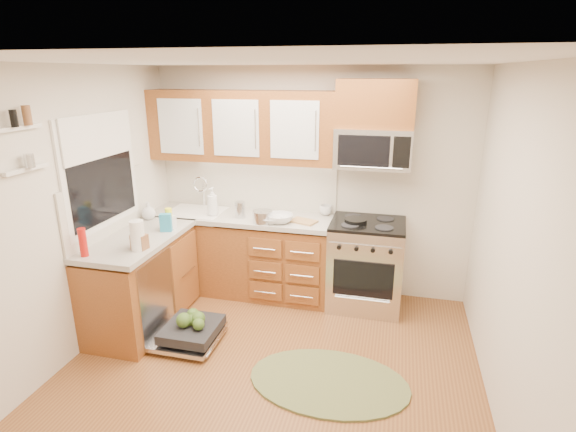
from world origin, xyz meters
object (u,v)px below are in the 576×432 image
(stock_pot, at_px, (263,217))
(dishwasher, at_px, (188,333))
(upper_cabinets, at_px, (242,126))
(microwave, at_px, (373,148))
(bowl_b, at_px, (280,218))
(paper_towel_roll, at_px, (137,235))
(sink, at_px, (196,222))
(bowl_a, at_px, (270,220))
(range, at_px, (366,264))
(cup, at_px, (326,210))
(rug, at_px, (329,382))
(skillet, at_px, (356,221))
(cutting_board, at_px, (303,221))

(stock_pot, bearing_deg, dishwasher, -116.24)
(upper_cabinets, bearing_deg, microwave, -1.02)
(dishwasher, bearing_deg, bowl_b, 57.00)
(stock_pot, height_order, paper_towel_roll, paper_towel_roll)
(sink, distance_m, bowl_a, 0.96)
(range, xyz_separation_m, bowl_a, (-1.00, -0.18, 0.48))
(range, relative_size, bowl_a, 3.85)
(stock_pot, bearing_deg, cup, 34.83)
(rug, height_order, skillet, skillet)
(paper_towel_roll, bearing_deg, skillet, 32.15)
(rug, relative_size, bowl_a, 5.34)
(range, bearing_deg, cup, 155.38)
(rug, bearing_deg, skillet, 88.21)
(microwave, xyz_separation_m, bowl_b, (-0.91, -0.27, -0.73))
(range, xyz_separation_m, skillet, (-0.12, -0.05, 0.50))
(sink, distance_m, cup, 1.48)
(dishwasher, height_order, bowl_b, bowl_b)
(stock_pot, bearing_deg, bowl_b, 14.04)
(skillet, bearing_deg, bowl_a, -171.74)
(sink, bearing_deg, cutting_board, -3.48)
(skillet, bearing_deg, dishwasher, -142.73)
(cutting_board, bearing_deg, range, 7.42)
(cup, bearing_deg, bowl_b, -138.72)
(range, xyz_separation_m, dishwasher, (-1.54, -1.13, -0.38))
(dishwasher, height_order, bowl_a, bowl_a)
(upper_cabinets, relative_size, range, 2.16)
(cutting_board, distance_m, bowl_b, 0.25)
(bowl_b, bearing_deg, rug, -59.16)
(stock_pot, height_order, cup, stock_pot)
(range, bearing_deg, upper_cabinets, 174.11)
(rug, height_order, stock_pot, stock_pot)
(upper_cabinets, relative_size, stock_pot, 9.79)
(sink, relative_size, bowl_b, 2.20)
(rug, bearing_deg, dishwasher, 169.14)
(dishwasher, relative_size, cutting_board, 2.59)
(cup, bearing_deg, skillet, -37.47)
(microwave, xyz_separation_m, bowl_a, (-1.00, -0.30, -0.74))
(upper_cabinets, distance_m, bowl_b, 1.08)
(microwave, relative_size, dishwasher, 1.09)
(sink, distance_m, paper_towel_roll, 1.21)
(rug, bearing_deg, cup, 101.00)
(sink, relative_size, stock_pot, 2.96)
(range, distance_m, bowl_b, 1.04)
(sink, xyz_separation_m, dishwasher, (0.39, -1.12, -0.70))
(range, height_order, paper_towel_roll, paper_towel_roll)
(upper_cabinets, distance_m, cutting_board, 1.22)
(stock_pot, height_order, cutting_board, stock_pot)
(rug, height_order, cutting_board, cutting_board)
(cutting_board, height_order, paper_towel_roll, paper_towel_roll)
(upper_cabinets, distance_m, rug, 2.72)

